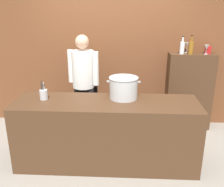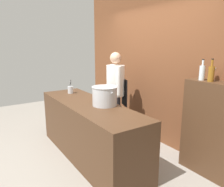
{
  "view_description": "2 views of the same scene",
  "coord_description": "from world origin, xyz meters",
  "px_view_note": "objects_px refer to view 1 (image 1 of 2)",
  "views": [
    {
      "loc": [
        0.24,
        -3.07,
        2.09
      ],
      "look_at": [
        0.06,
        0.31,
        0.91
      ],
      "focal_mm": 41.07,
      "sensor_mm": 36.0,
      "label": 1
    },
    {
      "loc": [
        2.92,
        -1.51,
        1.81
      ],
      "look_at": [
        0.24,
        0.27,
        1.07
      ],
      "focal_mm": 34.77,
      "sensor_mm": 36.0,
      "label": 2
    }
  ],
  "objects_px": {
    "stockpot_large": "(124,88)",
    "spice_tin_red": "(208,50)",
    "chef": "(84,79)",
    "wine_glass_tall": "(187,45)",
    "wine_bottle_clear": "(182,47)",
    "wine_bottle_amber": "(191,47)",
    "wine_glass_short": "(206,48)",
    "utensil_crock": "(44,94)"
  },
  "relations": [
    {
      "from": "wine_glass_tall",
      "to": "stockpot_large",
      "type": "bearing_deg",
      "value": -133.61
    },
    {
      "from": "wine_glass_short",
      "to": "utensil_crock",
      "type": "bearing_deg",
      "value": -155.6
    },
    {
      "from": "stockpot_large",
      "to": "spice_tin_red",
      "type": "height_order",
      "value": "spice_tin_red"
    },
    {
      "from": "wine_bottle_amber",
      "to": "wine_glass_tall",
      "type": "xyz_separation_m",
      "value": [
        -0.04,
        0.11,
        0.01
      ]
    },
    {
      "from": "utensil_crock",
      "to": "wine_glass_tall",
      "type": "xyz_separation_m",
      "value": [
        2.09,
        1.19,
        0.48
      ]
    },
    {
      "from": "utensil_crock",
      "to": "wine_glass_tall",
      "type": "distance_m",
      "value": 2.45
    },
    {
      "from": "stockpot_large",
      "to": "utensil_crock",
      "type": "bearing_deg",
      "value": -174.34
    },
    {
      "from": "chef",
      "to": "wine_glass_tall",
      "type": "height_order",
      "value": "chef"
    },
    {
      "from": "utensil_crock",
      "to": "chef",
      "type": "bearing_deg",
      "value": 61.07
    },
    {
      "from": "chef",
      "to": "wine_bottle_amber",
      "type": "xyz_separation_m",
      "value": [
        1.71,
        0.33,
        0.47
      ]
    },
    {
      "from": "wine_bottle_clear",
      "to": "wine_glass_tall",
      "type": "relative_size",
      "value": 1.68
    },
    {
      "from": "stockpot_large",
      "to": "wine_bottle_clear",
      "type": "distance_m",
      "value": 1.41
    },
    {
      "from": "wine_glass_short",
      "to": "stockpot_large",
      "type": "bearing_deg",
      "value": -143.63
    },
    {
      "from": "stockpot_large",
      "to": "wine_glass_tall",
      "type": "distance_m",
      "value": 1.55
    },
    {
      "from": "stockpot_large",
      "to": "wine_glass_short",
      "type": "height_order",
      "value": "wine_glass_short"
    },
    {
      "from": "wine_bottle_clear",
      "to": "wine_glass_short",
      "type": "xyz_separation_m",
      "value": [
        0.38,
        -0.01,
        0.0
      ]
    },
    {
      "from": "wine_bottle_amber",
      "to": "wine_glass_short",
      "type": "height_order",
      "value": "wine_bottle_amber"
    },
    {
      "from": "utensil_crock",
      "to": "stockpot_large",
      "type": "bearing_deg",
      "value": 5.66
    },
    {
      "from": "chef",
      "to": "spice_tin_red",
      "type": "height_order",
      "value": "chef"
    },
    {
      "from": "wine_glass_tall",
      "to": "wine_glass_short",
      "type": "xyz_separation_m",
      "value": [
        0.28,
        -0.12,
        -0.02
      ]
    },
    {
      "from": "wine_glass_tall",
      "to": "spice_tin_red",
      "type": "height_order",
      "value": "wine_glass_tall"
    },
    {
      "from": "wine_bottle_amber",
      "to": "wine_glass_short",
      "type": "distance_m",
      "value": 0.24
    },
    {
      "from": "spice_tin_red",
      "to": "wine_bottle_clear",
      "type": "bearing_deg",
      "value": -169.48
    },
    {
      "from": "chef",
      "to": "stockpot_large",
      "type": "relative_size",
      "value": 3.74
    },
    {
      "from": "stockpot_large",
      "to": "wine_glass_tall",
      "type": "xyz_separation_m",
      "value": [
        1.03,
        1.09,
        0.4
      ]
    },
    {
      "from": "wine_glass_tall",
      "to": "spice_tin_red",
      "type": "bearing_deg",
      "value": -3.39
    },
    {
      "from": "chef",
      "to": "wine_glass_short",
      "type": "xyz_separation_m",
      "value": [
        1.96,
        0.33,
        0.46
      ]
    },
    {
      "from": "wine_bottle_clear",
      "to": "chef",
      "type": "bearing_deg",
      "value": -167.75
    },
    {
      "from": "wine_bottle_clear",
      "to": "spice_tin_red",
      "type": "distance_m",
      "value": 0.45
    },
    {
      "from": "utensil_crock",
      "to": "wine_glass_short",
      "type": "xyz_separation_m",
      "value": [
        2.37,
        1.07,
        0.46
      ]
    },
    {
      "from": "wine_glass_tall",
      "to": "wine_glass_short",
      "type": "bearing_deg",
      "value": -22.1
    },
    {
      "from": "wine_bottle_amber",
      "to": "spice_tin_red",
      "type": "height_order",
      "value": "wine_bottle_amber"
    },
    {
      "from": "wine_bottle_clear",
      "to": "utensil_crock",
      "type": "bearing_deg",
      "value": -151.27
    },
    {
      "from": "utensil_crock",
      "to": "wine_bottle_amber",
      "type": "xyz_separation_m",
      "value": [
        2.12,
        1.08,
        0.46
      ]
    },
    {
      "from": "utensil_crock",
      "to": "spice_tin_red",
      "type": "height_order",
      "value": "spice_tin_red"
    },
    {
      "from": "spice_tin_red",
      "to": "chef",
      "type": "bearing_deg",
      "value": -168.13
    },
    {
      "from": "wine_glass_short",
      "to": "spice_tin_red",
      "type": "height_order",
      "value": "wine_glass_short"
    },
    {
      "from": "stockpot_large",
      "to": "spice_tin_red",
      "type": "xyz_separation_m",
      "value": [
        1.37,
        1.07,
        0.34
      ]
    },
    {
      "from": "wine_bottle_amber",
      "to": "wine_bottle_clear",
      "type": "xyz_separation_m",
      "value": [
        -0.14,
        0.01,
        -0.0
      ]
    },
    {
      "from": "chef",
      "to": "wine_bottle_amber",
      "type": "relative_size",
      "value": 5.53
    },
    {
      "from": "stockpot_large",
      "to": "chef",
      "type": "bearing_deg",
      "value": 134.79
    },
    {
      "from": "chef",
      "to": "utensil_crock",
      "type": "bearing_deg",
      "value": 80.93
    }
  ]
}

